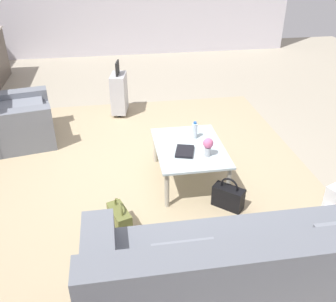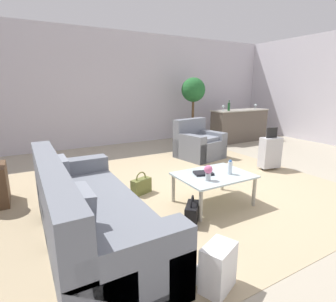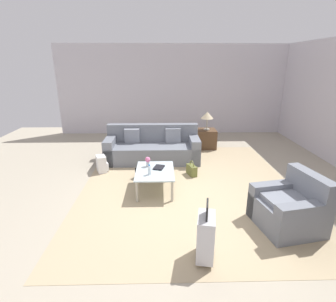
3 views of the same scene
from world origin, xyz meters
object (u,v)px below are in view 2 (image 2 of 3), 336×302
object	(u,v)px
handbag_olive	(141,186)
wine_glass_left_of_centre	(255,105)
water_bottle	(230,168)
handbag_black	(192,213)
potted_ficus	(193,97)
backpack_white	(217,268)
coffee_table	(214,178)
armchair	(198,145)
flower_vase	(208,171)
wine_bottle_green	(229,107)
wine_glass_leftmost	(223,107)
couch	(84,217)
suitcase_silver	(270,152)
bar_console	(239,125)
coffee_table_book	(203,173)

from	to	relation	value
handbag_olive	wine_glass_left_of_centre	bearing A→B (deg)	25.00
water_bottle	handbag_black	size ratio (longest dim) A/B	0.57
potted_ficus	backpack_white	bearing A→B (deg)	-122.70
coffee_table	water_bottle	xyz separation A→B (m)	(0.20, -0.10, 0.15)
armchair	flower_vase	bearing A→B (deg)	-123.02
water_bottle	potted_ficus	size ratio (longest dim) A/B	0.11
backpack_white	wine_glass_left_of_centre	bearing A→B (deg)	40.55
wine_bottle_green	potted_ficus	distance (m)	1.06
wine_glass_leftmost	backpack_white	size ratio (longest dim) A/B	0.39
coffee_table	flower_vase	distance (m)	0.32
couch	suitcase_silver	xyz separation A→B (m)	(3.80, 0.80, 0.05)
armchair	handbag_olive	bearing A→B (deg)	-146.60
bar_console	potted_ficus	xyz separation A→B (m)	(-1.30, 0.60, 0.83)
coffee_table	couch	bearing A→B (deg)	-176.82
coffee_table	flower_vase	size ratio (longest dim) A/B	4.96
wine_glass_leftmost	potted_ficus	bearing A→B (deg)	139.97
coffee_table_book	wine_bottle_green	world-z (taller)	wine_bottle_green
couch	suitcase_silver	bearing A→B (deg)	11.89
wine_bottle_green	handbag_olive	distance (m)	4.38
flower_vase	water_bottle	bearing A→B (deg)	6.79
coffee_table_book	backpack_white	world-z (taller)	coffee_table_book
water_bottle	wine_glass_leftmost	size ratio (longest dim) A/B	1.32
suitcase_silver	backpack_white	size ratio (longest dim) A/B	2.12
wine_glass_leftmost	potted_ficus	size ratio (longest dim) A/B	0.08
coffee_table_book	handbag_olive	size ratio (longest dim) A/B	0.71
coffee_table_book	flower_vase	size ratio (longest dim) A/B	1.24
suitcase_silver	wine_glass_leftmost	bearing A→B (deg)	70.43
coffee_table	wine_glass_leftmost	size ratio (longest dim) A/B	6.59
armchair	backpack_white	size ratio (longest dim) A/B	2.64
bar_console	wine_glass_left_of_centre	world-z (taller)	wine_glass_left_of_centre
coffee_table	potted_ficus	size ratio (longest dim) A/B	0.54
armchair	coffee_table_book	bearing A→B (deg)	-123.96
wine_bottle_green	handbag_olive	size ratio (longest dim) A/B	0.84
wine_bottle_green	water_bottle	bearing A→B (deg)	-131.59
backpack_white	potted_ficus	distance (m)	6.04
flower_vase	backpack_white	xyz separation A→B (m)	(-0.78, -1.14, -0.37)
potted_ficus	armchair	bearing A→B (deg)	-120.81
couch	water_bottle	bearing A→B (deg)	-0.00
flower_vase	wine_glass_leftmost	size ratio (longest dim) A/B	1.33
bar_console	potted_ficus	bearing A→B (deg)	155.22
coffee_table	backpack_white	size ratio (longest dim) A/B	2.54
wine_glass_leftmost	wine_bottle_green	bearing A→B (deg)	-60.79
coffee_table_book	wine_glass_left_of_centre	distance (m)	5.25
coffee_table	handbag_olive	distance (m)	1.14
couch	wine_bottle_green	xyz separation A→B (m)	(4.75, 3.10, 0.76)
coffee_table_book	bar_console	xyz separation A→B (m)	(3.62, 3.02, 0.04)
coffee_table_book	wine_glass_left_of_centre	world-z (taller)	wine_glass_left_of_centre
wine_glass_left_of_centre	suitcase_silver	world-z (taller)	wine_glass_left_of_centre
bar_console	handbag_olive	bearing A→B (deg)	-151.86
backpack_white	potted_ficus	bearing A→B (deg)	57.30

